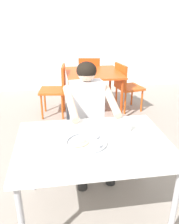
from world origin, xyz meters
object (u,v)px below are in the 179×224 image
(table_foreground, at_px, (93,149))
(chair_foreground, at_px, (85,121))
(chair_red_left, at_px, (57,87))
(chair_red_far, at_px, (89,76))
(chair_red_right, at_px, (126,84))
(table_background_red, at_px, (94,76))
(thali_tray, at_px, (87,142))
(drinking_cup, at_px, (127,125))
(diner_foreground, at_px, (89,110))

(table_foreground, relative_size, chair_foreground, 1.43)
(chair_red_left, relative_size, chair_red_far, 0.99)
(chair_red_right, bearing_deg, table_foreground, -112.66)
(table_foreground, height_order, chair_red_far, chair_red_far)
(chair_red_right, bearing_deg, table_background_red, -177.46)
(thali_tray, xyz_separation_m, drinking_cup, (0.37, 0.16, 0.04))
(chair_red_right, bearing_deg, drinking_cup, -106.65)
(chair_red_left, relative_size, chair_red_right, 1.02)
(chair_foreground, relative_size, table_background_red, 0.89)
(drinking_cup, relative_size, table_background_red, 0.11)
(drinking_cup, distance_m, chair_red_far, 2.73)
(diner_foreground, distance_m, chair_red_far, 2.26)
(chair_foreground, relative_size, chair_red_left, 0.97)
(thali_tray, height_order, chair_red_left, chair_red_left)
(chair_foreground, relative_size, diner_foreground, 0.69)
(chair_foreground, xyz_separation_m, chair_red_far, (0.35, 2.00, 0.01))
(table_foreground, bearing_deg, thali_tray, -159.73)
(chair_red_right, bearing_deg, chair_foreground, -122.46)
(chair_red_far, bearing_deg, table_background_red, -91.43)
(table_background_red, bearing_deg, chair_red_right, 2.54)
(thali_tray, xyz_separation_m, table_background_red, (0.44, 2.29, -0.08))
(chair_red_far, bearing_deg, diner_foreground, -98.57)
(thali_tray, distance_m, chair_red_far, 2.92)
(table_foreground, distance_m, table_background_red, 2.31)
(diner_foreground, distance_m, chair_red_right, 1.90)
(thali_tray, height_order, drinking_cup, drinking_cup)
(drinking_cup, bearing_deg, chair_red_left, 104.75)
(chair_foreground, distance_m, chair_red_left, 1.41)
(chair_foreground, bearing_deg, drinking_cup, -69.34)
(table_foreground, bearing_deg, chair_foreground, 87.18)
(thali_tray, height_order, chair_red_right, chair_red_right)
(diner_foreground, distance_m, chair_red_left, 1.64)
(thali_tray, relative_size, chair_red_left, 0.37)
(chair_red_right, xyz_separation_m, chair_red_far, (-0.56, 0.56, 0.02))
(drinking_cup, distance_m, chair_foreground, 0.82)
(thali_tray, distance_m, diner_foreground, 0.67)
(drinking_cup, height_order, diner_foreground, diner_foreground)
(table_background_red, relative_size, chair_red_right, 1.12)
(table_foreground, height_order, diner_foreground, diner_foreground)
(drinking_cup, relative_size, chair_red_right, 0.12)
(thali_tray, relative_size, chair_red_far, 0.37)
(diner_foreground, xyz_separation_m, chair_red_right, (0.90, 1.66, -0.24))
(thali_tray, bearing_deg, diner_foreground, 80.01)
(thali_tray, relative_size, table_background_red, 0.34)
(table_foreground, relative_size, table_background_red, 1.27)
(chair_foreground, height_order, chair_red_far, chair_red_far)
(thali_tray, bearing_deg, table_foreground, 20.27)
(table_background_red, bearing_deg, chair_red_left, -176.26)
(thali_tray, xyz_separation_m, chair_red_right, (1.01, 2.32, -0.25))
(thali_tray, distance_m, chair_red_right, 2.54)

